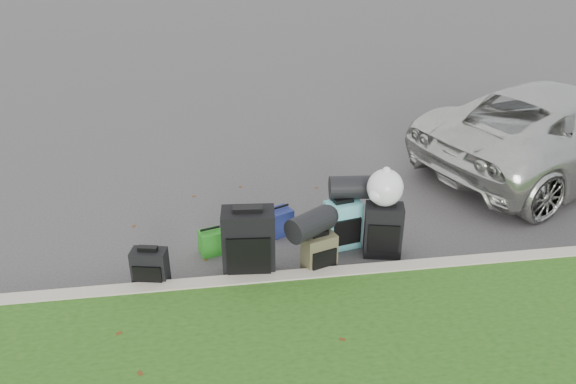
{
  "coord_description": "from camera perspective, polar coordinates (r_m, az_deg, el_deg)",
  "views": [
    {
      "loc": [
        -1.0,
        -6.01,
        3.67
      ],
      "look_at": [
        -0.1,
        0.2,
        0.55
      ],
      "focal_mm": 35.0,
      "sensor_mm": 36.0,
      "label": 1
    }
  ],
  "objects": [
    {
      "name": "curb",
      "position": [
        6.25,
        2.52,
        -8.73
      ],
      "size": [
        120.0,
        0.18,
        0.15
      ],
      "primitive_type": "cube",
      "color": "#9E937F",
      "rests_on": "ground"
    },
    {
      "name": "suitcase_small_black",
      "position": [
        6.28,
        -13.81,
        -7.62
      ],
      "size": [
        0.41,
        0.28,
        0.47
      ],
      "primitive_type": "cube",
      "rotation": [
        0.0,
        0.0,
        -0.21
      ],
      "color": "black",
      "rests_on": "ground"
    },
    {
      "name": "trash_bag",
      "position": [
        6.5,
        9.84,
        0.44
      ],
      "size": [
        0.42,
        0.42,
        0.42
      ],
      "primitive_type": "sphere",
      "color": "silver",
      "rests_on": "suitcase_large_black_right"
    },
    {
      "name": "suv",
      "position": [
        9.75,
        26.41,
        5.78
      ],
      "size": [
        5.38,
        3.82,
        1.36
      ],
      "primitive_type": "imported",
      "rotation": [
        0.0,
        0.0,
        1.93
      ],
      "color": "#B7B7B2",
      "rests_on": "ground"
    },
    {
      "name": "suitcase_large_black_left",
      "position": [
        6.21,
        -4.0,
        -5.3
      ],
      "size": [
        0.6,
        0.39,
        0.82
      ],
      "primitive_type": "cube",
      "rotation": [
        0.0,
        0.0,
        -0.09
      ],
      "color": "black",
      "rests_on": "ground"
    },
    {
      "name": "suitcase_olive",
      "position": [
        6.34,
        3.18,
        -6.33
      ],
      "size": [
        0.41,
        0.33,
        0.49
      ],
      "primitive_type": "cube",
      "rotation": [
        0.0,
        0.0,
        0.32
      ],
      "color": "#373522",
      "rests_on": "ground"
    },
    {
      "name": "duffel_left",
      "position": [
        6.13,
        2.29,
        -3.29
      ],
      "size": [
        0.6,
        0.53,
        0.28
      ],
      "primitive_type": "cylinder",
      "rotation": [
        0.0,
        1.57,
        0.61
      ],
      "color": "black",
      "rests_on": "suitcase_olive"
    },
    {
      "name": "suitcase_large_black_right",
      "position": [
        6.71,
        9.64,
        -3.86
      ],
      "size": [
        0.49,
        0.36,
        0.66
      ],
      "primitive_type": "cube",
      "rotation": [
        0.0,
        0.0,
        -0.24
      ],
      "color": "black",
      "rests_on": "ground"
    },
    {
      "name": "tote_navy",
      "position": [
        7.12,
        -0.95,
        -3.05
      ],
      "size": [
        0.39,
        0.35,
        0.34
      ],
      "primitive_type": "cube",
      "rotation": [
        0.0,
        0.0,
        0.43
      ],
      "color": "navy",
      "rests_on": "ground"
    },
    {
      "name": "suitcase_teal",
      "position": [
        6.82,
        5.56,
        -3.31
      ],
      "size": [
        0.46,
        0.33,
        0.6
      ],
      "primitive_type": "cube",
      "rotation": [
        0.0,
        0.0,
        0.2
      ],
      "color": "teal",
      "rests_on": "ground"
    },
    {
      "name": "tote_green",
      "position": [
        6.79,
        -7.83,
        -5.08
      ],
      "size": [
        0.31,
        0.28,
        0.3
      ],
      "primitive_type": "cube",
      "rotation": [
        0.0,
        0.0,
        0.29
      ],
      "color": "#20751A",
      "rests_on": "ground"
    },
    {
      "name": "duffel_right",
      "position": [
        6.73,
        6.38,
        0.46
      ],
      "size": [
        0.53,
        0.33,
        0.28
      ],
      "primitive_type": "cylinder",
      "rotation": [
        0.0,
        1.57,
        -0.09
      ],
      "color": "black",
      "rests_on": "suitcase_teal"
    },
    {
      "name": "ground",
      "position": [
        7.11,
        1.03,
        -4.63
      ],
      "size": [
        120.0,
        120.0,
        0.0
      ],
      "primitive_type": "plane",
      "color": "#383535",
      "rests_on": "ground"
    }
  ]
}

